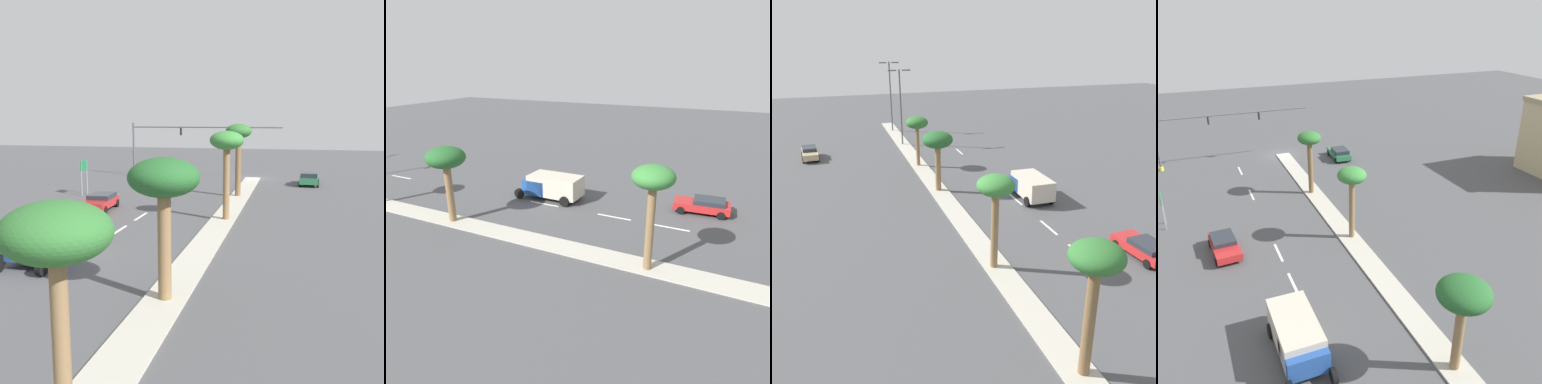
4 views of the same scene
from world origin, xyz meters
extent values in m
plane|color=#4C4C4F|center=(0.00, 28.41, 0.00)|extent=(160.00, 160.00, 0.00)
cube|color=#B7B2A3|center=(0.00, 36.53, 0.06)|extent=(1.80, 73.07, 0.12)
cube|color=silver|center=(6.24, 23.80, 0.01)|extent=(0.20, 2.80, 0.01)
cube|color=silver|center=(6.24, 28.30, 0.01)|extent=(0.20, 2.80, 0.01)
cube|color=silver|center=(6.24, 34.74, 0.01)|extent=(0.20, 2.80, 0.01)
cube|color=silver|center=(6.24, 52.50, 0.01)|extent=(0.20, 2.80, 0.01)
cylinder|color=brown|center=(0.19, 13.54, 2.91)|extent=(0.53, 0.53, 5.57)
ellipsoid|color=#2D6B2D|center=(0.19, 13.54, 6.11)|extent=(2.40, 2.40, 1.32)
cylinder|color=olive|center=(-0.23, 23.79, 2.75)|extent=(0.48, 0.48, 5.25)
ellipsoid|color=#387F38|center=(-0.23, 23.79, 5.80)|extent=(2.43, 2.43, 1.34)
cylinder|color=olive|center=(-0.01, 39.17, 2.36)|extent=(0.55, 0.55, 4.48)
ellipsoid|color=#235B28|center=(-0.01, 39.17, 5.11)|extent=(2.89, 2.89, 1.59)
cylinder|color=olive|center=(-0.12, 47.91, 2.37)|extent=(0.41, 0.41, 4.50)
ellipsoid|color=#2D6B2D|center=(-0.12, 47.91, 5.05)|extent=(2.48, 2.48, 1.36)
cylinder|color=#515459|center=(-0.09, 58.27, 5.05)|extent=(0.20, 0.20, 9.86)
cube|color=#515459|center=(-0.99, 58.27, 9.83)|extent=(1.10, 0.24, 0.16)
cube|color=#515459|center=(0.81, 58.27, 9.83)|extent=(1.10, 0.24, 0.16)
cylinder|color=#515459|center=(-0.03, 67.24, 5.22)|extent=(0.20, 0.20, 10.20)
cube|color=#515459|center=(-0.93, 67.24, 10.17)|extent=(1.10, 0.24, 0.16)
cube|color=#515459|center=(0.87, 67.24, 10.17)|extent=(1.10, 0.24, 0.16)
cube|color=tan|center=(-12.01, 54.71, 0.67)|extent=(2.03, 4.40, 0.69)
cube|color=#262B33|center=(-12.04, 55.25, 1.22)|extent=(1.74, 2.46, 0.41)
cylinder|color=black|center=(-11.08, 53.26, 0.32)|extent=(0.26, 0.65, 0.64)
cylinder|color=black|center=(-12.76, 53.16, 0.32)|extent=(0.26, 0.65, 0.64)
cylinder|color=black|center=(-11.25, 56.26, 0.32)|extent=(0.26, 0.65, 0.64)
cylinder|color=black|center=(-12.94, 56.16, 0.32)|extent=(0.26, 0.65, 0.64)
cube|color=red|center=(10.23, 22.21, 0.61)|extent=(2.28, 4.51, 0.58)
cube|color=#262B33|center=(10.27, 21.67, 1.08)|extent=(1.95, 2.53, 0.35)
cylinder|color=black|center=(9.19, 23.67, 0.32)|extent=(0.27, 0.65, 0.64)
cylinder|color=black|center=(11.06, 23.81, 0.32)|extent=(0.27, 0.65, 0.64)
cylinder|color=black|center=(9.41, 20.61, 0.32)|extent=(0.27, 0.65, 0.64)
cube|color=#234C99|center=(7.70, 36.11, 1.11)|extent=(2.36, 2.18, 1.32)
cube|color=beige|center=(7.70, 34.41, 1.33)|extent=(2.36, 4.64, 1.76)
cylinder|color=black|center=(6.51, 37.51, 0.45)|extent=(0.28, 0.90, 0.90)
cylinder|color=black|center=(8.88, 37.51, 0.45)|extent=(0.28, 0.90, 0.90)
cylinder|color=black|center=(6.51, 32.91, 0.45)|extent=(0.28, 0.90, 0.90)
cylinder|color=black|center=(8.88, 32.91, 0.45)|extent=(0.28, 0.90, 0.90)
camera|label=1|loc=(-5.06, 56.78, 7.50)|focal=43.98mm
camera|label=2|loc=(-18.95, 19.24, 11.73)|focal=34.13mm
camera|label=3|loc=(-9.93, -0.17, 14.95)|focal=41.38mm
camera|label=4|loc=(11.88, 52.87, 18.50)|focal=39.14mm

